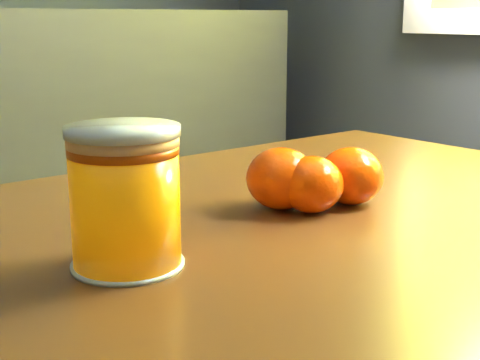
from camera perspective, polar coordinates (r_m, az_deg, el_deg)
table at (r=0.70m, az=4.54°, el=-9.90°), size 1.00×0.78×0.68m
juice_glass at (r=0.53m, az=-9.76°, el=-1.55°), size 0.09×0.09×0.11m
orange_front at (r=0.69m, az=3.53°, el=0.14°), size 0.08×0.08×0.06m
orange_back at (r=0.68m, az=6.11°, el=-0.36°), size 0.07×0.07×0.06m
orange_extra at (r=0.72m, az=9.45°, el=0.35°), size 0.09×0.09×0.06m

